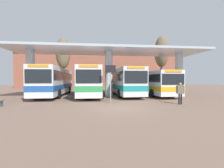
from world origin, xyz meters
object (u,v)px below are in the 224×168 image
(info_sign_platform, at_px, (110,76))
(pedestrian_waiting, at_px, (180,91))
(transit_bus_center_bay, at_px, (92,81))
(transit_bus_right_bay, at_px, (124,81))
(poplar_tree_behind_right, at_px, (63,54))
(transit_bus_far_right_bay, at_px, (151,82))
(transit_bus_left_bay, at_px, (55,81))
(poplar_tree_behind_left, at_px, (162,52))
(parked_car_street, at_px, (137,84))

(info_sign_platform, bearing_deg, pedestrian_waiting, -12.49)
(transit_bus_center_bay, xyz_separation_m, pedestrian_waiting, (7.36, -7.64, -0.81))
(transit_bus_right_bay, bearing_deg, poplar_tree_behind_right, -41.83)
(poplar_tree_behind_right, bearing_deg, transit_bus_far_right_bay, -28.76)
(transit_bus_far_right_bay, relative_size, pedestrian_waiting, 6.76)
(info_sign_platform, bearing_deg, transit_bus_left_bay, 131.52)
(info_sign_platform, distance_m, poplar_tree_behind_left, 16.32)
(transit_bus_left_bay, relative_size, pedestrian_waiting, 6.78)
(transit_bus_center_bay, bearing_deg, poplar_tree_behind_right, -56.25)
(transit_bus_far_right_bay, relative_size, parked_car_street, 2.76)
(transit_bus_right_bay, height_order, poplar_tree_behind_right, poplar_tree_behind_right)
(transit_bus_far_right_bay, bearing_deg, transit_bus_right_bay, 6.75)
(transit_bus_left_bay, distance_m, parked_car_street, 18.56)
(transit_bus_left_bay, relative_size, transit_bus_center_bay, 1.08)
(parked_car_street, bearing_deg, transit_bus_center_bay, -129.51)
(transit_bus_right_bay, relative_size, info_sign_platform, 3.38)
(poplar_tree_behind_left, distance_m, poplar_tree_behind_right, 17.20)
(info_sign_platform, height_order, poplar_tree_behind_left, poplar_tree_behind_left)
(transit_bus_far_right_bay, relative_size, poplar_tree_behind_left, 1.26)
(poplar_tree_behind_left, height_order, parked_car_street, poplar_tree_behind_left)
(poplar_tree_behind_left, bearing_deg, poplar_tree_behind_right, 171.38)
(transit_bus_left_bay, relative_size, poplar_tree_behind_right, 1.28)
(poplar_tree_behind_left, bearing_deg, transit_bus_left_bay, -163.82)
(transit_bus_left_bay, height_order, info_sign_platform, transit_bus_left_bay)
(transit_bus_right_bay, xyz_separation_m, poplar_tree_behind_left, (7.65, 5.22, 4.91))
(transit_bus_far_right_bay, relative_size, poplar_tree_behind_right, 1.28)
(pedestrian_waiting, bearing_deg, info_sign_platform, -172.93)
(transit_bus_center_bay, height_order, transit_bus_far_right_bay, transit_bus_center_bay)
(pedestrian_waiting, bearing_deg, poplar_tree_behind_right, 147.90)
(transit_bus_left_bay, bearing_deg, poplar_tree_behind_right, -86.54)
(transit_bus_right_bay, relative_size, pedestrian_waiting, 6.23)
(transit_bus_left_bay, height_order, poplar_tree_behind_right, poplar_tree_behind_right)
(transit_bus_right_bay, bearing_deg, info_sign_platform, 68.14)
(poplar_tree_behind_left, relative_size, poplar_tree_behind_right, 1.01)
(pedestrian_waiting, relative_size, parked_car_street, 0.41)
(info_sign_platform, bearing_deg, poplar_tree_behind_right, 115.33)
(poplar_tree_behind_right, bearing_deg, poplar_tree_behind_left, -8.62)
(info_sign_platform, relative_size, pedestrian_waiting, 1.84)
(transit_bus_center_bay, height_order, transit_bus_right_bay, transit_bus_center_bay)
(transit_bus_left_bay, distance_m, transit_bus_far_right_bay, 12.78)
(transit_bus_right_bay, height_order, transit_bus_far_right_bay, transit_bus_right_bay)
(pedestrian_waiting, height_order, poplar_tree_behind_right, poplar_tree_behind_right)
(transit_bus_far_right_bay, bearing_deg, info_sign_platform, 48.36)
(transit_bus_left_bay, distance_m, pedestrian_waiting, 14.73)
(pedestrian_waiting, xyz_separation_m, poplar_tree_behind_left, (4.48, 13.26, 5.69))
(transit_bus_left_bay, bearing_deg, pedestrian_waiting, 144.32)
(transit_bus_right_bay, bearing_deg, transit_bus_far_right_bay, -174.78)
(transit_bus_right_bay, height_order, poplar_tree_behind_left, poplar_tree_behind_left)
(info_sign_platform, height_order, poplar_tree_behind_right, poplar_tree_behind_right)
(info_sign_platform, xyz_separation_m, poplar_tree_behind_left, (10.10, 12.02, 4.46))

